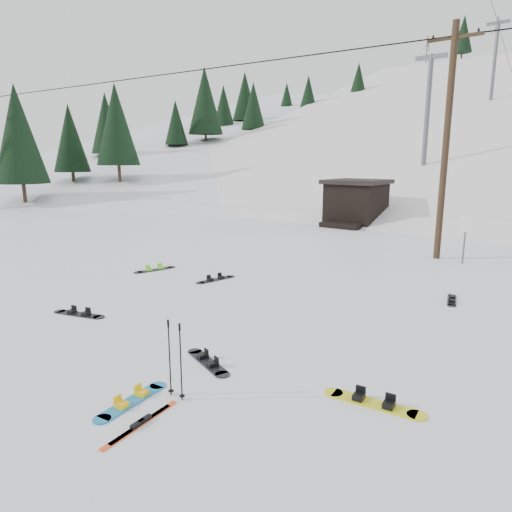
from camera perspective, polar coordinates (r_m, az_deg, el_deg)
The scene contains 17 objects.
ground at distance 9.71m, azimuth -17.02°, elevation -12.77°, with size 200.00×200.00×0.00m, color white.
ridge_left at distance 70.04m, azimuth -1.45°, elevation -0.28°, with size 34.00×85.00×38.00m, color white.
treeline_left at distance 61.19m, azimuth -4.83°, elevation 8.30°, with size 20.00×64.00×10.00m, color black, non-canonical shape.
utility_pole at distance 19.69m, azimuth 22.69°, elevation 13.18°, with size 2.00×0.26×9.00m.
trail_sign at distance 19.19m, azimuth 24.68°, elevation 2.83°, with size 0.50×0.09×1.85m.
lift_hut at distance 28.79m, azimuth 12.36°, elevation 6.57°, with size 3.40×4.10×2.75m.
lift_tower_near at distance 36.94m, azimuth 20.71°, elevation 17.35°, with size 2.20×0.36×8.00m.
lift_tower_mid at distance 57.05m, azimuth 27.72°, elevation 21.25°, with size 2.20×0.36×8.00m.
hero_snowboard at distance 8.27m, azimuth -15.27°, elevation -17.04°, with size 0.43×1.53×0.11m.
hero_skis at distance 7.64m, azimuth -14.17°, elevation -19.61°, with size 0.27×1.54×0.08m.
ski_poles at distance 7.96m, azimuth -10.08°, elevation -12.56°, with size 0.37×0.10×1.36m.
board_scatter_a at distance 12.85m, azimuth -21.25°, elevation -6.74°, with size 1.51×0.67×0.11m.
board_scatter_b at distance 15.38m, azimuth -5.06°, elevation -2.90°, with size 0.53×1.52×0.11m.
board_scatter_c at distance 17.07m, azimuth -12.52°, elevation -1.64°, with size 0.63×1.57×0.11m.
board_scatter_d at distance 9.38m, azimuth -6.05°, elevation -13.00°, with size 1.45×0.71×0.11m.
board_scatter_e at distance 8.17m, azimuth 14.47°, elevation -17.33°, with size 1.71×0.49×0.12m.
board_scatter_f at distance 14.27m, azimuth 23.28°, elevation -5.08°, with size 0.50×1.25×0.09m.
Camera 1 is at (7.34, -4.94, 3.99)m, focal length 32.00 mm.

